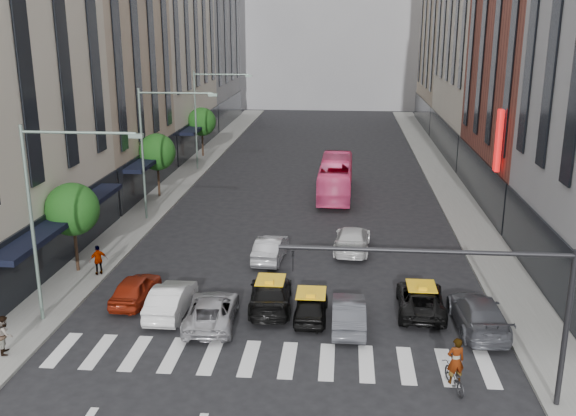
% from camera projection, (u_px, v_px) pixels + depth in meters
% --- Properties ---
extents(ground, '(160.00, 160.00, 0.00)m').
position_uv_depth(ground, '(269.00, 379.00, 24.88)').
color(ground, black).
rests_on(ground, ground).
extents(sidewalk_left, '(3.00, 96.00, 0.15)m').
position_uv_depth(sidewalk_left, '(176.00, 184.00, 54.55)').
color(sidewalk_left, slate).
rests_on(sidewalk_left, ground).
extents(sidewalk_right, '(3.00, 96.00, 0.15)m').
position_uv_depth(sidewalk_right, '(451.00, 190.00, 52.59)').
color(sidewalk_right, slate).
rests_on(sidewalk_right, ground).
extents(building_left_b, '(8.00, 16.00, 24.00)m').
position_uv_depth(building_left_b, '(93.00, 40.00, 49.80)').
color(building_left_b, tan).
rests_on(building_left_b, ground).
extents(building_left_d, '(8.00, 18.00, 30.00)m').
position_uv_depth(building_left_d, '(198.00, 10.00, 84.37)').
color(building_left_d, gray).
rests_on(building_left_d, ground).
extents(building_right_b, '(8.00, 18.00, 26.00)m').
position_uv_depth(building_right_b, '(549.00, 27.00, 45.67)').
color(building_right_b, brown).
rests_on(building_right_b, ground).
extents(building_right_d, '(8.00, 18.00, 28.00)m').
position_uv_depth(building_right_d, '(460.00, 17.00, 81.75)').
color(building_right_d, tan).
rests_on(building_right_d, ground).
extents(tree_near, '(2.88, 2.88, 4.95)m').
position_uv_depth(tree_near, '(72.00, 209.00, 34.45)').
color(tree_near, black).
rests_on(tree_near, sidewalk_left).
extents(tree_mid, '(2.88, 2.88, 4.95)m').
position_uv_depth(tree_mid, '(157.00, 152.00, 49.76)').
color(tree_mid, black).
rests_on(tree_mid, sidewalk_left).
extents(tree_far, '(2.88, 2.88, 4.95)m').
position_uv_depth(tree_far, '(202.00, 122.00, 65.07)').
color(tree_far, black).
rests_on(tree_far, sidewalk_left).
extents(streetlamp_near, '(5.38, 0.25, 9.00)m').
position_uv_depth(streetlamp_near, '(50.00, 199.00, 27.93)').
color(streetlamp_near, gray).
rests_on(streetlamp_near, sidewalk_left).
extents(streetlamp_mid, '(5.38, 0.25, 9.00)m').
position_uv_depth(streetlamp_mid, '(155.00, 137.00, 43.24)').
color(streetlamp_mid, gray).
rests_on(streetlamp_mid, sidewalk_left).
extents(streetlamp_far, '(5.38, 0.25, 9.00)m').
position_uv_depth(streetlamp_far, '(205.00, 107.00, 58.55)').
color(streetlamp_far, gray).
rests_on(streetlamp_far, sidewalk_left).
extents(traffic_signal, '(10.10, 0.20, 6.00)m').
position_uv_depth(traffic_signal, '(487.00, 289.00, 22.03)').
color(traffic_signal, black).
rests_on(traffic_signal, ground).
extents(liberty_sign, '(0.30, 0.70, 4.00)m').
position_uv_depth(liberty_sign, '(499.00, 141.00, 41.28)').
color(liberty_sign, red).
rests_on(liberty_sign, ground).
extents(car_red, '(1.77, 4.12, 1.38)m').
position_uv_depth(car_red, '(136.00, 288.00, 31.61)').
color(car_red, maroon).
rests_on(car_red, ground).
extents(car_white_front, '(1.59, 4.44, 1.46)m').
position_uv_depth(car_white_front, '(171.00, 299.00, 30.29)').
color(car_white_front, silver).
rests_on(car_white_front, ground).
extents(car_silver, '(2.53, 4.91, 1.32)m').
position_uv_depth(car_silver, '(212.00, 310.00, 29.27)').
color(car_silver, '#A3A2A8').
rests_on(car_silver, ground).
extents(taxi_left, '(2.38, 5.08, 1.43)m').
position_uv_depth(taxi_left, '(271.00, 294.00, 30.90)').
color(taxi_left, black).
rests_on(taxi_left, ground).
extents(taxi_center, '(1.53, 3.75, 1.27)m').
position_uv_depth(taxi_center, '(311.00, 306.00, 29.79)').
color(taxi_center, black).
rests_on(taxi_center, ground).
extents(car_grey_mid, '(1.52, 4.26, 1.40)m').
position_uv_depth(car_grey_mid, '(349.00, 313.00, 28.92)').
color(car_grey_mid, '#3E3F45').
rests_on(car_grey_mid, ground).
extents(taxi_right, '(2.35, 4.77, 1.30)m').
position_uv_depth(taxi_right, '(421.00, 299.00, 30.49)').
color(taxi_right, black).
rests_on(taxi_right, ground).
extents(car_grey_curb, '(2.29, 5.25, 1.50)m').
position_uv_depth(car_grey_curb, '(478.00, 313.00, 28.76)').
color(car_grey_curb, '#44464C').
rests_on(car_grey_curb, ground).
extents(car_row2_left, '(1.81, 4.40, 1.42)m').
position_uv_depth(car_row2_left, '(271.00, 248.00, 37.21)').
color(car_row2_left, '#ADADB2').
rests_on(car_row2_left, ground).
extents(car_row2_right, '(2.38, 5.17, 1.46)m').
position_uv_depth(car_row2_right, '(352.00, 239.00, 38.73)').
color(car_row2_right, silver).
rests_on(car_row2_right, ground).
extents(bus, '(2.63, 10.51, 2.92)m').
position_uv_depth(bus, '(336.00, 178.00, 51.03)').
color(bus, '#F64885').
rests_on(bus, ground).
extents(motorcycle, '(1.03, 1.93, 0.97)m').
position_uv_depth(motorcycle, '(454.00, 377.00, 24.08)').
color(motorcycle, '#232326').
rests_on(motorcycle, ground).
extents(rider, '(0.76, 0.58, 1.85)m').
position_uv_depth(rider, '(457.00, 343.00, 23.69)').
color(rider, gray).
rests_on(rider, motorcycle).
extents(pedestrian_near, '(0.86, 0.97, 1.64)m').
position_uv_depth(pedestrian_near, '(5.00, 334.00, 26.36)').
color(pedestrian_near, gray).
rests_on(pedestrian_near, sidewalk_left).
extents(pedestrian_far, '(1.02, 0.89, 1.65)m').
position_uv_depth(pedestrian_far, '(98.00, 260.00, 34.62)').
color(pedestrian_far, gray).
rests_on(pedestrian_far, sidewalk_left).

